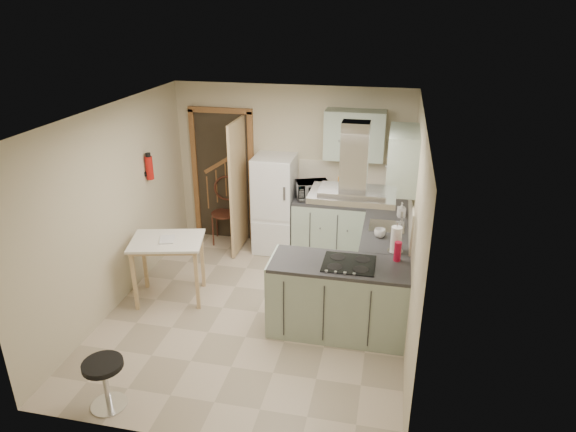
% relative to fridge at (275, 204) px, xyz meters
% --- Properties ---
extents(floor, '(4.20, 4.20, 0.00)m').
position_rel_fridge_xyz_m(floor, '(0.20, -1.80, -0.75)').
color(floor, '#BBA991').
rests_on(floor, ground).
extents(ceiling, '(4.20, 4.20, 0.00)m').
position_rel_fridge_xyz_m(ceiling, '(0.20, -1.80, 1.75)').
color(ceiling, silver).
rests_on(ceiling, back_wall).
extents(back_wall, '(3.60, 0.00, 3.60)m').
position_rel_fridge_xyz_m(back_wall, '(0.20, 0.30, 0.50)').
color(back_wall, '#BEB393').
rests_on(back_wall, floor).
extents(left_wall, '(0.00, 4.20, 4.20)m').
position_rel_fridge_xyz_m(left_wall, '(-1.60, -1.80, 0.50)').
color(left_wall, '#BEB393').
rests_on(left_wall, floor).
extents(right_wall, '(0.00, 4.20, 4.20)m').
position_rel_fridge_xyz_m(right_wall, '(2.00, -1.80, 0.50)').
color(right_wall, '#BEB393').
rests_on(right_wall, floor).
extents(doorway, '(1.10, 0.12, 2.10)m').
position_rel_fridge_xyz_m(doorway, '(-0.90, 0.27, 0.30)').
color(doorway, brown).
rests_on(doorway, floor).
extents(fridge, '(0.60, 0.60, 1.50)m').
position_rel_fridge_xyz_m(fridge, '(0.00, 0.00, 0.00)').
color(fridge, white).
rests_on(fridge, floor).
extents(counter_back, '(1.08, 0.60, 0.90)m').
position_rel_fridge_xyz_m(counter_back, '(0.86, 0.00, -0.30)').
color(counter_back, '#9EB2A0').
rests_on(counter_back, floor).
extents(counter_right, '(0.60, 1.95, 0.90)m').
position_rel_fridge_xyz_m(counter_right, '(1.70, -0.68, -0.30)').
color(counter_right, '#9EB2A0').
rests_on(counter_right, floor).
extents(splashback, '(1.68, 0.02, 0.50)m').
position_rel_fridge_xyz_m(splashback, '(1.16, 0.29, 0.40)').
color(splashback, beige).
rests_on(splashback, counter_back).
extents(wall_cabinet_back, '(0.85, 0.35, 0.70)m').
position_rel_fridge_xyz_m(wall_cabinet_back, '(1.15, 0.12, 1.10)').
color(wall_cabinet_back, '#9EB2A0').
rests_on(wall_cabinet_back, back_wall).
extents(wall_cabinet_right, '(0.35, 0.90, 0.70)m').
position_rel_fridge_xyz_m(wall_cabinet_right, '(1.82, -0.95, 1.10)').
color(wall_cabinet_right, '#9EB2A0').
rests_on(wall_cabinet_right, right_wall).
extents(peninsula, '(1.55, 0.65, 0.90)m').
position_rel_fridge_xyz_m(peninsula, '(1.22, -1.98, -0.30)').
color(peninsula, '#9EB2A0').
rests_on(peninsula, floor).
extents(hob, '(0.58, 0.50, 0.01)m').
position_rel_fridge_xyz_m(hob, '(1.32, -1.98, 0.16)').
color(hob, black).
rests_on(hob, peninsula).
extents(extractor_hood, '(0.90, 0.55, 0.10)m').
position_rel_fridge_xyz_m(extractor_hood, '(1.32, -1.98, 0.97)').
color(extractor_hood, silver).
rests_on(extractor_hood, ceiling).
extents(sink, '(0.45, 0.40, 0.01)m').
position_rel_fridge_xyz_m(sink, '(1.70, -0.85, 0.16)').
color(sink, silver).
rests_on(sink, counter_right).
extents(fire_extinguisher, '(0.10, 0.10, 0.32)m').
position_rel_fridge_xyz_m(fire_extinguisher, '(-1.54, -0.90, 0.75)').
color(fire_extinguisher, '#B2140F').
rests_on(fire_extinguisher, left_wall).
extents(drop_leaf_table, '(1.02, 0.86, 0.84)m').
position_rel_fridge_xyz_m(drop_leaf_table, '(-0.99, -1.69, -0.33)').
color(drop_leaf_table, tan).
rests_on(drop_leaf_table, floor).
extents(bentwood_chair, '(0.49, 0.49, 0.96)m').
position_rel_fridge_xyz_m(bentwood_chair, '(-0.85, 0.10, -0.27)').
color(bentwood_chair, '#532C1B').
rests_on(bentwood_chair, floor).
extents(stool, '(0.47, 0.47, 0.51)m').
position_rel_fridge_xyz_m(stool, '(-0.78, -3.65, -0.49)').
color(stool, black).
rests_on(stool, floor).
extents(microwave, '(0.56, 0.47, 0.26)m').
position_rel_fridge_xyz_m(microwave, '(0.58, -0.03, 0.28)').
color(microwave, black).
rests_on(microwave, counter_back).
extents(kettle, '(0.20, 0.20, 0.23)m').
position_rel_fridge_xyz_m(kettle, '(1.36, 0.02, 0.26)').
color(kettle, silver).
rests_on(kettle, counter_back).
extents(cereal_box, '(0.15, 0.24, 0.33)m').
position_rel_fridge_xyz_m(cereal_box, '(1.02, 0.15, 0.32)').
color(cereal_box, orange).
rests_on(cereal_box, counter_back).
extents(soap_bottle, '(0.12, 0.12, 0.21)m').
position_rel_fridge_xyz_m(soap_bottle, '(1.88, -0.48, 0.25)').
color(soap_bottle, '#A9A9B5').
rests_on(soap_bottle, counter_right).
extents(paper_towel, '(0.17, 0.17, 0.32)m').
position_rel_fridge_xyz_m(paper_towel, '(1.82, -1.55, 0.31)').
color(paper_towel, white).
rests_on(paper_towel, counter_right).
extents(cup, '(0.15, 0.15, 0.11)m').
position_rel_fridge_xyz_m(cup, '(1.62, -1.19, 0.20)').
color(cup, white).
rests_on(cup, counter_right).
extents(red_bottle, '(0.10, 0.10, 0.23)m').
position_rel_fridge_xyz_m(red_bottle, '(1.85, -1.78, 0.26)').
color(red_bottle, red).
rests_on(red_bottle, peninsula).
extents(book, '(0.25, 0.29, 0.11)m').
position_rel_fridge_xyz_m(book, '(-1.07, -1.73, 0.14)').
color(book, maroon).
rests_on(book, drop_leaf_table).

